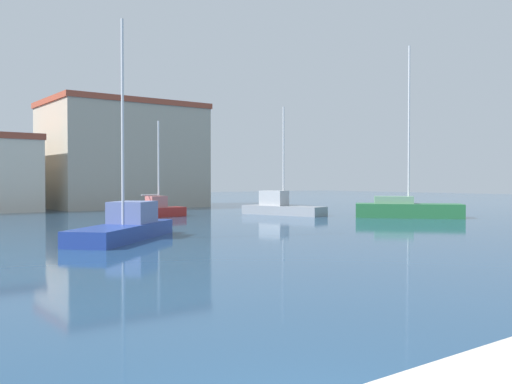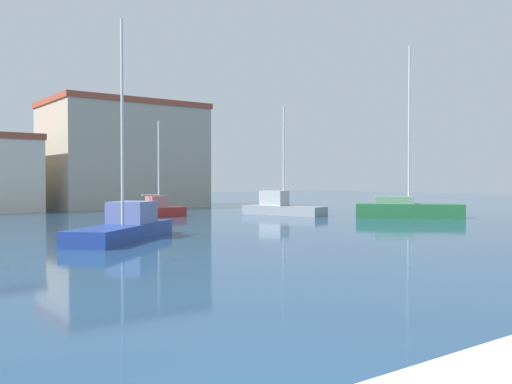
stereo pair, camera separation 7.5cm
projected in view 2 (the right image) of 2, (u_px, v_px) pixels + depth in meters
name	position (u px, v px, depth m)	size (l,w,h in m)	color
water	(268.00, 227.00, 30.20)	(160.00, 160.00, 0.00)	navy
sailboat_grey_distant_east	(281.00, 207.00, 41.05)	(3.41, 6.69, 7.90)	gray
sailboat_blue_behind_lamppost	(125.00, 226.00, 24.04)	(6.55, 6.20, 9.37)	#233D93
sailboat_green_center_channel	(407.00, 209.00, 38.00)	(6.34, 6.64, 11.64)	#28703D
sailboat_red_far_right	(158.00, 209.00, 38.58)	(4.32, 2.05, 6.64)	#B22823
yacht_club	(123.00, 155.00, 53.07)	(13.87, 10.08, 9.82)	#B2A893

